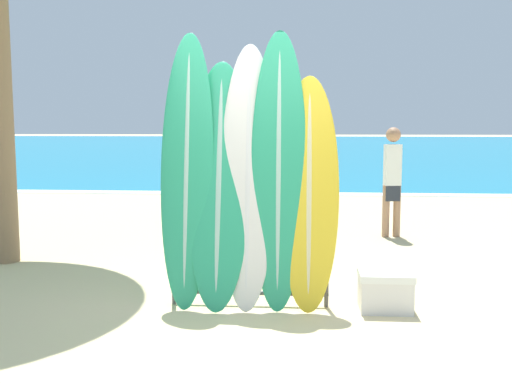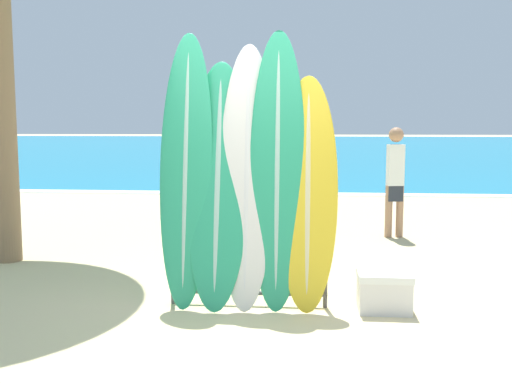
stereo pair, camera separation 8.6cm
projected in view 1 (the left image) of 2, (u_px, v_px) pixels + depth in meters
name	position (u px, v px, depth m)	size (l,w,h in m)	color
ground_plane	(270.00, 317.00, 5.18)	(160.00, 160.00, 0.00)	beige
ocean_water	(298.00, 146.00, 43.14)	(120.00, 60.00, 0.01)	teal
surfboard_rack	(249.00, 252.00, 5.46)	(1.45, 0.04, 0.94)	#47474C
surfboard_slot_0	(187.00, 169.00, 5.44)	(0.48, 0.55, 2.51)	#289E70
surfboard_slot_1	(219.00, 184.00, 5.43)	(0.58, 0.63, 2.25)	#289E70
surfboard_slot_2	(248.00, 175.00, 5.41)	(0.51, 0.57, 2.41)	silver
surfboard_slot_3	(279.00, 169.00, 5.37)	(0.50, 0.50, 2.52)	#289E70
surfboard_slot_4	(309.00, 193.00, 5.35)	(0.54, 0.46, 2.11)	yellow
person_near_water	(302.00, 160.00, 11.20)	(0.30, 0.24, 1.80)	#846047
person_mid_beach	(392.00, 177.00, 8.75)	(0.27, 0.22, 1.61)	#A87A5B
cooler_box	(385.00, 290.00, 5.37)	(0.47, 0.40, 0.35)	silver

